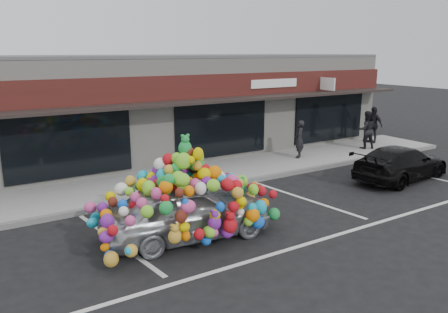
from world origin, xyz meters
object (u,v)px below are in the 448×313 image
black_sedan (401,163)px  pedestrian_c (373,125)px  pedestrian_a (299,139)px  toy_car (187,204)px  pedestrian_b (366,130)px

black_sedan → pedestrian_c: bearing=-46.5°
black_sedan → pedestrian_a: 4.18m
pedestrian_c → pedestrian_a: bearing=-88.0°
toy_car → pedestrian_b: 11.98m
black_sedan → pedestrian_a: (-1.30, 3.96, 0.33)m
pedestrian_b → pedestrian_c: (1.33, 0.73, 0.01)m
toy_car → pedestrian_b: size_ratio=2.68×
pedestrian_c → black_sedan: bearing=-44.1°
toy_car → pedestrian_c: size_ratio=2.64×
pedestrian_c → pedestrian_b: bearing=-64.9°
pedestrian_a → black_sedan: bearing=64.3°
toy_car → pedestrian_c: bearing=-62.9°
pedestrian_b → pedestrian_c: pedestrian_c is taller
black_sedan → pedestrian_c: size_ratio=2.41×
black_sedan → pedestrian_c: (3.80, 4.46, 0.41)m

